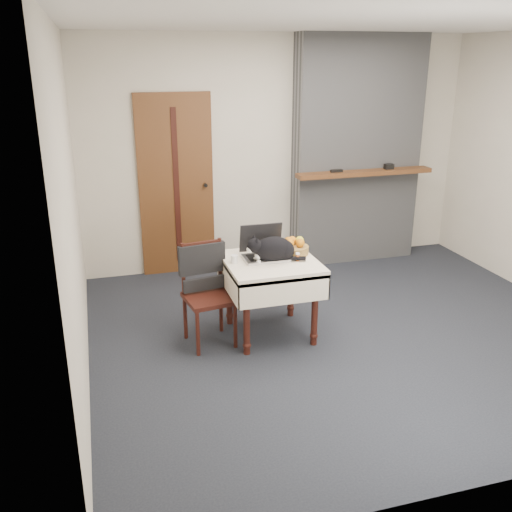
{
  "coord_description": "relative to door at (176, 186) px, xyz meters",
  "views": [
    {
      "loc": [
        -2.08,
        -4.2,
        2.38
      ],
      "look_at": [
        -0.82,
        0.13,
        0.77
      ],
      "focal_mm": 40.0,
      "sensor_mm": 36.0,
      "label": 1
    }
  ],
  "objects": [
    {
      "name": "ground",
      "position": [
        1.2,
        -1.97,
        -1.0
      ],
      "size": [
        4.5,
        4.5,
        0.0
      ],
      "primitive_type": "plane",
      "color": "black",
      "rests_on": "ground"
    },
    {
      "name": "room_shell",
      "position": [
        1.2,
        -1.51,
        0.76
      ],
      "size": [
        4.52,
        4.01,
        2.61
      ],
      "color": "beige",
      "rests_on": "ground"
    },
    {
      "name": "door",
      "position": [
        0.0,
        0.0,
        0.0
      ],
      "size": [
        0.82,
        0.1,
        2.0
      ],
      "color": "brown",
      "rests_on": "ground"
    },
    {
      "name": "chimney",
      "position": [
        2.1,
        -0.13,
        0.3
      ],
      "size": [
        1.62,
        0.48,
        2.6
      ],
      "color": "gray",
      "rests_on": "ground"
    },
    {
      "name": "side_table",
      "position": [
        0.53,
        -1.79,
        -0.41
      ],
      "size": [
        0.78,
        0.78,
        0.7
      ],
      "color": "black",
      "rests_on": "ground"
    },
    {
      "name": "laptop",
      "position": [
        0.49,
        -1.69,
        -0.23
      ],
      "size": [
        0.38,
        0.33,
        0.28
      ],
      "rotation": [
        0.0,
        0.0,
        -0.01
      ],
      "color": "#B7B7BC",
      "rests_on": "side_table"
    },
    {
      "name": "cat",
      "position": [
        0.55,
        -1.81,
        -0.19
      ],
      "size": [
        0.51,
        0.22,
        0.25
      ],
      "rotation": [
        0.0,
        0.0,
        0.07
      ],
      "color": "black",
      "rests_on": "side_table"
    },
    {
      "name": "cream_jar",
      "position": [
        0.21,
        -1.76,
        -0.27
      ],
      "size": [
        0.06,
        0.06,
        0.07
      ],
      "primitive_type": "cylinder",
      "color": "white",
      "rests_on": "side_table"
    },
    {
      "name": "pill_bottle",
      "position": [
        0.74,
        -1.87,
        -0.26
      ],
      "size": [
        0.04,
        0.04,
        0.07
      ],
      "color": "#AD4A15",
      "rests_on": "side_table"
    },
    {
      "name": "fruit_basket",
      "position": [
        0.78,
        -1.68,
        -0.24
      ],
      "size": [
        0.26,
        0.26,
        0.15
      ],
      "color": "#AA8444",
      "rests_on": "side_table"
    },
    {
      "name": "desk_clutter",
      "position": [
        0.66,
        -1.71,
        -0.3
      ],
      "size": [
        0.15,
        0.02,
        0.01
      ],
      "primitive_type": "cube",
      "rotation": [
        0.0,
        0.0,
        0.03
      ],
      "color": "black",
      "rests_on": "side_table"
    },
    {
      "name": "chair",
      "position": [
        -0.04,
        -1.72,
        -0.44
      ],
      "size": [
        0.45,
        0.44,
        0.88
      ],
      "rotation": [
        0.0,
        0.0,
        0.14
      ],
      "color": "black",
      "rests_on": "ground"
    }
  ]
}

